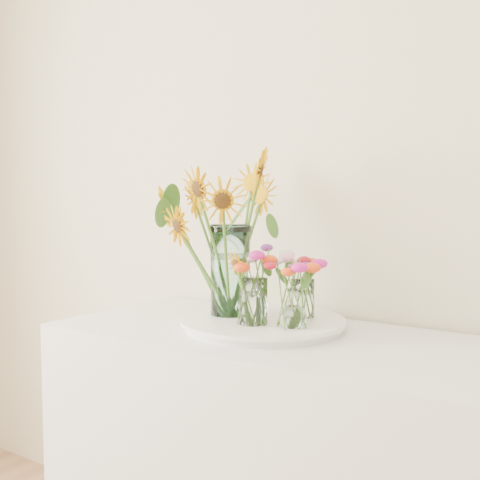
{
  "coord_description": "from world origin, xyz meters",
  "views": [
    {
      "loc": [
        0.73,
        0.48,
        1.29
      ],
      "look_at": [
        -0.29,
        1.97,
        1.16
      ],
      "focal_mm": 45.0,
      "sensor_mm": 36.0,
      "label": 1
    }
  ],
  "objects_px": {
    "small_vase_b": "(293,309)",
    "small_vase_c": "(303,299)",
    "tray": "(263,325)",
    "mason_jar": "(230,270)",
    "small_vase_a": "(253,302)"
  },
  "relations": [
    {
      "from": "small_vase_b",
      "to": "small_vase_c",
      "type": "bearing_deg",
      "value": 107.74
    },
    {
      "from": "tray",
      "to": "small_vase_b",
      "type": "xyz_separation_m",
      "value": [
        0.13,
        -0.05,
        0.07
      ]
    },
    {
      "from": "mason_jar",
      "to": "small_vase_a",
      "type": "height_order",
      "value": "mason_jar"
    },
    {
      "from": "tray",
      "to": "small_vase_c",
      "type": "distance_m",
      "value": 0.14
    },
    {
      "from": "mason_jar",
      "to": "small_vase_c",
      "type": "xyz_separation_m",
      "value": [
        0.2,
        0.09,
        -0.08
      ]
    },
    {
      "from": "mason_jar",
      "to": "small_vase_b",
      "type": "xyz_separation_m",
      "value": [
        0.25,
        -0.05,
        -0.08
      ]
    },
    {
      "from": "small_vase_b",
      "to": "mason_jar",
      "type": "bearing_deg",
      "value": 168.6
    },
    {
      "from": "tray",
      "to": "mason_jar",
      "type": "relative_size",
      "value": 1.64
    },
    {
      "from": "mason_jar",
      "to": "small_vase_b",
      "type": "relative_size",
      "value": 2.49
    },
    {
      "from": "small_vase_b",
      "to": "tray",
      "type": "bearing_deg",
      "value": 158.49
    },
    {
      "from": "tray",
      "to": "small_vase_c",
      "type": "bearing_deg",
      "value": 48.59
    },
    {
      "from": "small_vase_a",
      "to": "small_vase_c",
      "type": "distance_m",
      "value": 0.18
    },
    {
      "from": "small_vase_c",
      "to": "small_vase_b",
      "type": "bearing_deg",
      "value": -72.26
    },
    {
      "from": "tray",
      "to": "mason_jar",
      "type": "bearing_deg",
      "value": -179.67
    },
    {
      "from": "mason_jar",
      "to": "small_vase_c",
      "type": "height_order",
      "value": "mason_jar"
    }
  ]
}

